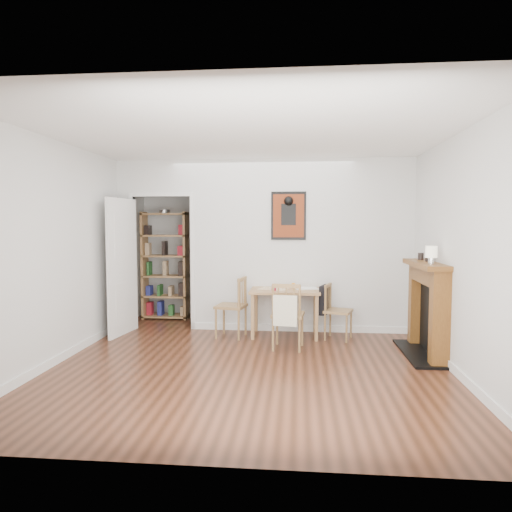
# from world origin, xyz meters

# --- Properties ---
(ground) EXTENTS (5.20, 5.20, 0.00)m
(ground) POSITION_xyz_m (0.00, 0.00, 0.00)
(ground) COLOR #582E1C
(ground) RESTS_ON ground
(room_shell) EXTENTS (5.20, 5.20, 5.20)m
(room_shell) POSITION_xyz_m (0.10, 1.34, 1.30)
(room_shell) COLOR silver
(room_shell) RESTS_ON ground
(dining_table) EXTENTS (1.00, 0.64, 0.68)m
(dining_table) POSITION_xyz_m (0.36, 1.04, 0.60)
(dining_table) COLOR #9B6C48
(dining_table) RESTS_ON ground
(chair_left) EXTENTS (0.51, 0.51, 0.87)m
(chair_left) POSITION_xyz_m (-0.41, 0.91, 0.44)
(chair_left) COLOR olive
(chair_left) RESTS_ON ground
(chair_right) EXTENTS (0.53, 0.49, 0.78)m
(chair_right) POSITION_xyz_m (1.10, 0.93, 0.41)
(chair_right) COLOR olive
(chair_right) RESTS_ON ground
(chair_front) EXTENTS (0.48, 0.54, 0.88)m
(chair_front) POSITION_xyz_m (0.42, 0.36, 0.44)
(chair_front) COLOR olive
(chair_front) RESTS_ON ground
(bookshelf) EXTENTS (0.77, 0.31, 1.84)m
(bookshelf) POSITION_xyz_m (-1.73, 2.11, 0.91)
(bookshelf) COLOR #9B6C48
(bookshelf) RESTS_ON ground
(fireplace) EXTENTS (0.45, 1.25, 1.16)m
(fireplace) POSITION_xyz_m (2.16, 0.25, 0.62)
(fireplace) COLOR brown
(fireplace) RESTS_ON ground
(red_glass) EXTENTS (0.07, 0.07, 0.09)m
(red_glass) POSITION_xyz_m (0.21, 0.92, 0.72)
(red_glass) COLOR maroon
(red_glass) RESTS_ON dining_table
(orange_fruit) EXTENTS (0.08, 0.08, 0.08)m
(orange_fruit) POSITION_xyz_m (0.48, 1.19, 0.72)
(orange_fruit) COLOR orange
(orange_fruit) RESTS_ON dining_table
(placemat) EXTENTS (0.48, 0.41, 0.00)m
(placemat) POSITION_xyz_m (0.20, 1.10, 0.68)
(placemat) COLOR beige
(placemat) RESTS_ON dining_table
(notebook) EXTENTS (0.37, 0.31, 0.02)m
(notebook) POSITION_xyz_m (0.67, 1.14, 0.69)
(notebook) COLOR silver
(notebook) RESTS_ON dining_table
(mantel_lamp) EXTENTS (0.13, 0.13, 0.21)m
(mantel_lamp) POSITION_xyz_m (2.09, -0.04, 1.29)
(mantel_lamp) COLOR silver
(mantel_lamp) RESTS_ON fireplace
(ceramic_jar_a) EXTENTS (0.09, 0.09, 0.11)m
(ceramic_jar_a) POSITION_xyz_m (2.18, 0.34, 1.21)
(ceramic_jar_a) COLOR black
(ceramic_jar_a) RESTS_ON fireplace
(ceramic_jar_b) EXTENTS (0.07, 0.07, 0.09)m
(ceramic_jar_b) POSITION_xyz_m (2.14, 0.60, 1.21)
(ceramic_jar_b) COLOR black
(ceramic_jar_b) RESTS_ON fireplace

